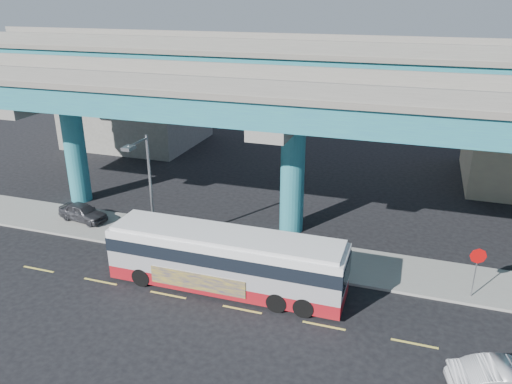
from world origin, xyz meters
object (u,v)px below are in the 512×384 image
(street_lamp, at_px, (145,178))
(sedan, at_px, (511,383))
(parked_car, at_px, (83,212))
(stop_sign, at_px, (477,262))
(transit_bus, at_px, (226,258))

(street_lamp, bearing_deg, sedan, -17.80)
(sedan, bearing_deg, parked_car, 58.26)
(parked_car, distance_m, stop_sign, 24.01)
(transit_bus, relative_size, parked_car, 3.39)
(parked_car, bearing_deg, transit_bus, -101.19)
(sedan, bearing_deg, transit_bus, 60.21)
(sedan, height_order, street_lamp, street_lamp)
(stop_sign, bearing_deg, street_lamp, -166.81)
(parked_car, bearing_deg, stop_sign, -84.53)
(transit_bus, bearing_deg, street_lamp, 158.57)
(sedan, relative_size, stop_sign, 1.75)
(transit_bus, relative_size, street_lamp, 1.80)
(parked_car, xyz_separation_m, stop_sign, (23.92, -1.50, 1.36))
(street_lamp, xyz_separation_m, stop_sign, (17.62, 0.71, -2.56))
(stop_sign, bearing_deg, transit_bus, -155.43)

